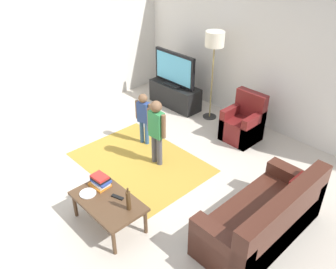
% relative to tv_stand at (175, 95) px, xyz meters
% --- Properties ---
extents(ground, '(7.80, 7.80, 0.00)m').
position_rel_tv_stand_xyz_m(ground, '(1.58, -2.30, -0.24)').
color(ground, beige).
extents(wall_back, '(6.00, 0.12, 2.70)m').
position_rel_tv_stand_xyz_m(wall_back, '(1.58, 0.70, 1.11)').
color(wall_back, silver).
rests_on(wall_back, ground).
extents(wall_left, '(0.12, 6.00, 2.70)m').
position_rel_tv_stand_xyz_m(wall_left, '(-1.42, -2.30, 1.11)').
color(wall_left, silver).
rests_on(wall_left, ground).
extents(area_rug, '(2.20, 1.60, 0.01)m').
position_rel_tv_stand_xyz_m(area_rug, '(1.14, -1.93, -0.24)').
color(area_rug, '#B28C33').
rests_on(area_rug, ground).
extents(tv_stand, '(1.20, 0.44, 0.50)m').
position_rel_tv_stand_xyz_m(tv_stand, '(0.00, 0.00, 0.00)').
color(tv_stand, black).
rests_on(tv_stand, ground).
extents(tv, '(1.10, 0.28, 0.71)m').
position_rel_tv_stand_xyz_m(tv, '(0.00, -0.02, 0.60)').
color(tv, black).
rests_on(tv, tv_stand).
extents(couch, '(0.80, 1.80, 0.86)m').
position_rel_tv_stand_xyz_m(couch, '(3.51, -1.83, 0.05)').
color(couch, '#472319').
rests_on(couch, ground).
extents(armchair, '(0.60, 0.60, 0.90)m').
position_rel_tv_stand_xyz_m(armchair, '(1.86, -0.04, 0.05)').
color(armchair, maroon).
rests_on(armchair, ground).
extents(floor_lamp, '(0.36, 0.36, 1.78)m').
position_rel_tv_stand_xyz_m(floor_lamp, '(0.88, 0.15, 1.30)').
color(floor_lamp, '#262626').
rests_on(floor_lamp, ground).
extents(child_near_tv, '(0.32, 0.17, 0.99)m').
position_rel_tv_stand_xyz_m(child_near_tv, '(0.72, -1.48, 0.35)').
color(child_near_tv, '#33598C').
rests_on(child_near_tv, ground).
extents(child_center, '(0.39, 0.19, 1.16)m').
position_rel_tv_stand_xyz_m(child_center, '(1.34, -1.73, 0.45)').
color(child_center, '#4C4C59').
rests_on(child_center, ground).
extents(coffee_table, '(1.00, 0.60, 0.42)m').
position_rel_tv_stand_xyz_m(coffee_table, '(1.95, -3.13, 0.13)').
color(coffee_table, '#513823').
rests_on(coffee_table, ground).
extents(book_stack, '(0.29, 0.23, 0.17)m').
position_rel_tv_stand_xyz_m(book_stack, '(1.64, -3.03, 0.26)').
color(book_stack, orange).
rests_on(book_stack, coffee_table).
extents(bottle, '(0.06, 0.06, 0.34)m').
position_rel_tv_stand_xyz_m(bottle, '(2.27, -3.03, 0.32)').
color(bottle, '#4C3319').
rests_on(bottle, coffee_table).
extents(tv_remote, '(0.18, 0.10, 0.02)m').
position_rel_tv_stand_xyz_m(tv_remote, '(2.00, -3.01, 0.19)').
color(tv_remote, black).
rests_on(tv_remote, coffee_table).
extents(plate, '(0.22, 0.22, 0.02)m').
position_rel_tv_stand_xyz_m(plate, '(1.67, -3.25, 0.18)').
color(plate, white).
rests_on(plate, coffee_table).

